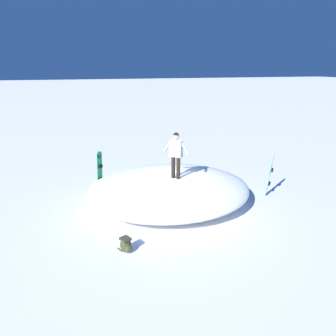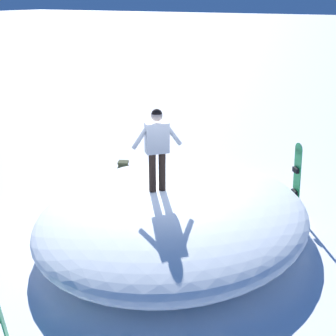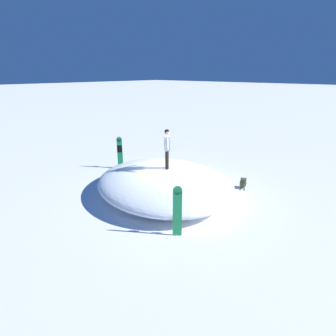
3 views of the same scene
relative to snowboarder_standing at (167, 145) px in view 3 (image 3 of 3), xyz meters
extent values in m
plane|color=white|center=(0.16, 0.11, -2.03)|extent=(240.00, 240.00, 0.00)
ellipsoid|color=white|center=(0.14, -0.32, -1.51)|extent=(6.41, 5.67, 1.03)
cylinder|color=black|center=(0.07, -0.07, -0.59)|extent=(0.14, 0.14, 0.81)
cylinder|color=black|center=(-0.07, 0.07, -0.59)|extent=(0.14, 0.14, 0.81)
cube|color=#8C939E|center=(0.00, 0.00, 0.11)|extent=(0.47, 0.47, 0.60)
sphere|color=beige|center=(0.00, 0.00, 0.55)|extent=(0.22, 0.22, 0.22)
cylinder|color=#8C939E|center=(0.23, -0.22, 0.16)|extent=(0.33, 0.33, 0.50)
cylinder|color=#8C939E|center=(-0.23, 0.22, 0.16)|extent=(0.33, 0.33, 0.50)
sphere|color=black|center=(0.00, 0.00, 0.57)|extent=(0.21, 0.21, 0.21)
cube|color=#1E8C47|center=(2.47, -2.21, -1.26)|extent=(0.28, 0.27, 1.54)
cylinder|color=#1E8C47|center=(2.44, -2.18, -0.49)|extent=(0.23, 0.22, 0.29)
cube|color=black|center=(2.46, -2.20, -0.98)|extent=(0.20, 0.18, 0.37)
cube|color=black|center=(2.43, -2.17, -0.98)|extent=(0.19, 0.18, 0.11)
cube|color=black|center=(2.45, -2.19, -1.54)|extent=(0.19, 0.18, 0.11)
cube|color=#1E8C47|center=(-3.75, 0.39, -1.25)|extent=(0.30, 0.31, 1.56)
cylinder|color=#1E8C47|center=(-3.81, 0.43, -0.47)|extent=(0.21, 0.24, 0.28)
cube|color=black|center=(-3.76, 0.39, -0.97)|extent=(0.18, 0.21, 0.37)
cube|color=black|center=(-3.81, 0.43, -0.97)|extent=(0.18, 0.20, 0.12)
cube|color=black|center=(-3.77, 0.40, -1.53)|extent=(0.18, 0.20, 0.12)
ellipsoid|color=#383D23|center=(2.34, 2.46, -1.81)|extent=(0.40, 0.42, 0.44)
ellipsoid|color=#4B5131|center=(2.28, 2.60, -1.87)|extent=(0.24, 0.17, 0.21)
cube|color=#383D23|center=(2.34, 2.46, -1.62)|extent=(0.34, 0.35, 0.06)
cylinder|color=#383D23|center=(2.34, 2.26, -2.01)|extent=(0.13, 0.22, 0.04)
cylinder|color=#383D23|center=(2.49, 2.33, -2.01)|extent=(0.13, 0.22, 0.04)
camera|label=1|loc=(3.53, 9.70, 2.83)|focal=32.60mm
camera|label=2|loc=(-6.94, -4.09, 2.65)|focal=46.98mm
camera|label=3|loc=(6.93, -7.52, 2.83)|focal=27.47mm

